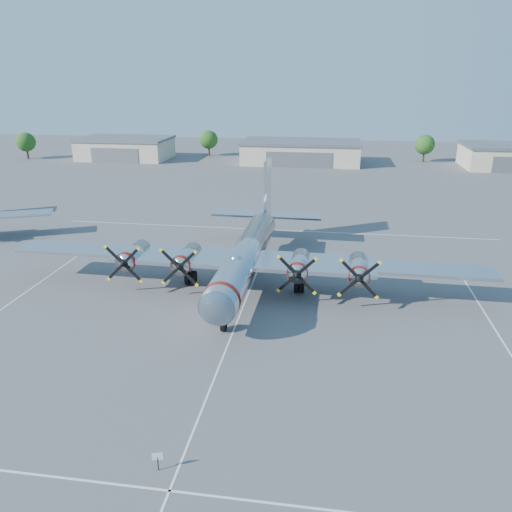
# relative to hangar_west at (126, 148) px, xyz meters

# --- Properties ---
(ground) EXTENTS (260.00, 260.00, 0.00)m
(ground) POSITION_rel_hangar_west_xyz_m (45.00, -81.96, -2.71)
(ground) COLOR #4E4E50
(ground) RESTS_ON ground
(parking_lines) EXTENTS (60.00, 50.08, 0.01)m
(parking_lines) POSITION_rel_hangar_west_xyz_m (45.00, -83.71, -2.71)
(parking_lines) COLOR silver
(parking_lines) RESTS_ON ground
(hangar_west) EXTENTS (22.60, 14.60, 5.40)m
(hangar_west) POSITION_rel_hangar_west_xyz_m (0.00, 0.00, 0.00)
(hangar_west) COLOR #B9AC93
(hangar_west) RESTS_ON ground
(hangar_center) EXTENTS (28.60, 14.60, 5.40)m
(hangar_center) POSITION_rel_hangar_west_xyz_m (45.00, -0.00, -0.00)
(hangar_center) COLOR #B9AC93
(hangar_center) RESTS_ON ground
(hangar_east) EXTENTS (20.60, 14.60, 5.40)m
(hangar_east) POSITION_rel_hangar_west_xyz_m (93.00, 0.00, 0.00)
(hangar_east) COLOR #B9AC93
(hangar_east) RESTS_ON ground
(tree_far_west) EXTENTS (4.80, 4.80, 6.64)m
(tree_far_west) POSITION_rel_hangar_west_xyz_m (-25.00, -3.96, 1.51)
(tree_far_west) COLOR #382619
(tree_far_west) RESTS_ON ground
(tree_west) EXTENTS (4.80, 4.80, 6.64)m
(tree_west) POSITION_rel_hangar_west_xyz_m (20.00, 8.04, 1.51)
(tree_west) COLOR #382619
(tree_west) RESTS_ON ground
(tree_east) EXTENTS (4.80, 4.80, 6.64)m
(tree_east) POSITION_rel_hangar_west_xyz_m (75.00, 6.04, 1.51)
(tree_east) COLOR #382619
(tree_east) RESTS_ON ground
(main_bomber_b29) EXTENTS (48.09, 33.37, 10.50)m
(main_bomber_b29) POSITION_rel_hangar_west_xyz_m (44.40, -75.44, -2.71)
(main_bomber_b29) COLOR silver
(main_bomber_b29) RESTS_ON ground
(info_placard) EXTENTS (0.59, 0.19, 1.14)m
(info_placard) POSITION_rel_hangar_west_xyz_m (43.95, -102.64, -1.91)
(info_placard) COLOR black
(info_placard) RESTS_ON ground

